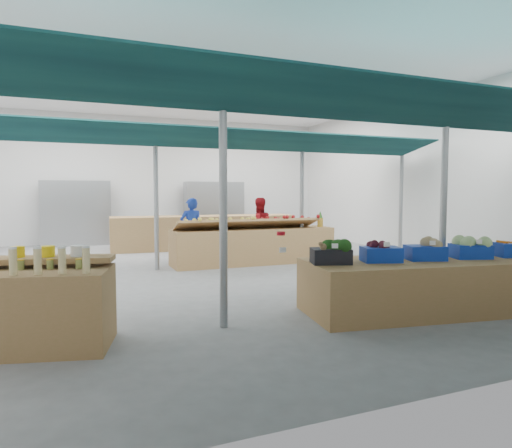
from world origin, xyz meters
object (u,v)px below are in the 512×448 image
(fruit_counter, at_px, (253,246))
(vendor_right, at_px, (259,227))
(crate_stack, at_px, (467,284))
(vendor_left, at_px, (191,229))
(bottle_shelf, at_px, (18,306))
(veg_counter, at_px, (437,285))

(fruit_counter, bearing_deg, vendor_right, 61.98)
(crate_stack, bearing_deg, fruit_counter, 108.31)
(vendor_right, bearing_deg, vendor_left, 0.59)
(fruit_counter, relative_size, crate_stack, 6.87)
(fruit_counter, xyz_separation_m, vendor_left, (-1.20, 1.10, 0.35))
(bottle_shelf, distance_m, vendor_right, 7.55)
(bottle_shelf, relative_size, vendor_right, 1.35)
(crate_stack, bearing_deg, vendor_right, 99.41)
(vendor_left, bearing_deg, bottle_shelf, 59.65)
(fruit_counter, relative_size, vendor_right, 2.50)
(fruit_counter, height_order, vendor_right, vendor_right)
(veg_counter, xyz_separation_m, vendor_left, (-1.97, 6.04, 0.40))
(fruit_counter, distance_m, vendor_right, 1.30)
(bottle_shelf, relative_size, crate_stack, 3.71)
(veg_counter, distance_m, vendor_left, 6.37)
(crate_stack, height_order, vendor_left, vendor_left)
(fruit_counter, bearing_deg, crate_stack, -71.10)
(veg_counter, distance_m, fruit_counter, 5.00)
(fruit_counter, height_order, crate_stack, fruit_counter)
(fruit_counter, bearing_deg, vendor_left, 138.08)
(bottle_shelf, height_order, crate_stack, bottle_shelf)
(veg_counter, height_order, vendor_right, vendor_right)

